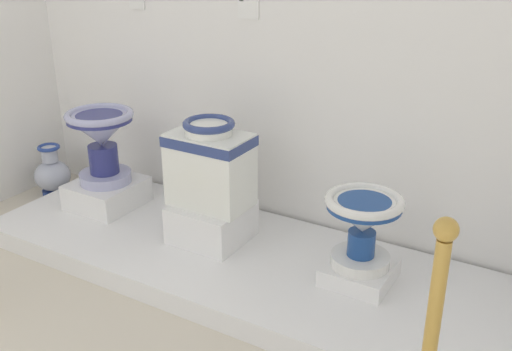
{
  "coord_description": "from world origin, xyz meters",
  "views": [
    {
      "loc": [
        3.13,
        0.5,
        1.61
      ],
      "look_at": [
        1.83,
        2.7,
        0.54
      ],
      "focal_mm": 41.91,
      "sensor_mm": 36.0,
      "label": 1
    }
  ],
  "objects_px": {
    "antique_toilet_squat_floral": "(210,162)",
    "decorative_vase_corner": "(52,174)",
    "plinth_block_pale_glazed": "(359,273)",
    "antique_toilet_broad_patterned": "(101,135)",
    "plinth_block_squat_floral": "(212,221)",
    "antique_toilet_pale_glazed": "(363,219)",
    "info_placard_second": "(248,6)",
    "plinth_block_broad_patterned": "(107,193)"
  },
  "relations": [
    {
      "from": "plinth_block_pale_glazed",
      "to": "antique_toilet_pale_glazed",
      "type": "relative_size",
      "value": 0.85
    },
    {
      "from": "antique_toilet_squat_floral",
      "to": "plinth_block_squat_floral",
      "type": "bearing_deg",
      "value": 116.57
    },
    {
      "from": "antique_toilet_broad_patterned",
      "to": "plinth_block_squat_floral",
      "type": "bearing_deg",
      "value": -2.15
    },
    {
      "from": "plinth_block_squat_floral",
      "to": "antique_toilet_squat_floral",
      "type": "bearing_deg",
      "value": -63.43
    },
    {
      "from": "plinth_block_broad_patterned",
      "to": "antique_toilet_broad_patterned",
      "type": "relative_size",
      "value": 0.92
    },
    {
      "from": "plinth_block_squat_floral",
      "to": "info_placard_second",
      "type": "distance_m",
      "value": 1.12
    },
    {
      "from": "plinth_block_squat_floral",
      "to": "antique_toilet_squat_floral",
      "type": "height_order",
      "value": "antique_toilet_squat_floral"
    },
    {
      "from": "antique_toilet_squat_floral",
      "to": "decorative_vase_corner",
      "type": "relative_size",
      "value": 1.34
    },
    {
      "from": "plinth_block_pale_glazed",
      "to": "antique_toilet_broad_patterned",
      "type": "bearing_deg",
      "value": 179.35
    },
    {
      "from": "plinth_block_broad_patterned",
      "to": "plinth_block_pale_glazed",
      "type": "relative_size",
      "value": 1.3
    },
    {
      "from": "antique_toilet_squat_floral",
      "to": "plinth_block_pale_glazed",
      "type": "bearing_deg",
      "value": 0.75
    },
    {
      "from": "info_placard_second",
      "to": "antique_toilet_broad_patterned",
      "type": "bearing_deg",
      "value": -150.71
    },
    {
      "from": "plinth_block_pale_glazed",
      "to": "info_placard_second",
      "type": "relative_size",
      "value": 2.41
    },
    {
      "from": "antique_toilet_broad_patterned",
      "to": "info_placard_second",
      "type": "height_order",
      "value": "info_placard_second"
    },
    {
      "from": "antique_toilet_squat_floral",
      "to": "decorative_vase_corner",
      "type": "bearing_deg",
      "value": 174.2
    },
    {
      "from": "plinth_block_squat_floral",
      "to": "decorative_vase_corner",
      "type": "bearing_deg",
      "value": 174.2
    },
    {
      "from": "antique_toilet_pale_glazed",
      "to": "decorative_vase_corner",
      "type": "height_order",
      "value": "antique_toilet_pale_glazed"
    },
    {
      "from": "plinth_block_broad_patterned",
      "to": "info_placard_second",
      "type": "xyz_separation_m",
      "value": [
        0.72,
        0.4,
        1.05
      ]
    },
    {
      "from": "antique_toilet_pale_glazed",
      "to": "info_placard_second",
      "type": "relative_size",
      "value": 2.83
    },
    {
      "from": "plinth_block_broad_patterned",
      "to": "plinth_block_squat_floral",
      "type": "relative_size",
      "value": 1.09
    },
    {
      "from": "plinth_block_squat_floral",
      "to": "antique_toilet_pale_glazed",
      "type": "bearing_deg",
      "value": 0.75
    },
    {
      "from": "antique_toilet_broad_patterned",
      "to": "info_placard_second",
      "type": "relative_size",
      "value": 3.41
    },
    {
      "from": "antique_toilet_pale_glazed",
      "to": "decorative_vase_corner",
      "type": "relative_size",
      "value": 1.05
    },
    {
      "from": "antique_toilet_broad_patterned",
      "to": "plinth_block_squat_floral",
      "type": "distance_m",
      "value": 0.82
    },
    {
      "from": "antique_toilet_broad_patterned",
      "to": "plinth_block_squat_floral",
      "type": "relative_size",
      "value": 1.18
    },
    {
      "from": "antique_toilet_squat_floral",
      "to": "info_placard_second",
      "type": "height_order",
      "value": "info_placard_second"
    },
    {
      "from": "antique_toilet_broad_patterned",
      "to": "decorative_vase_corner",
      "type": "bearing_deg",
      "value": 169.56
    },
    {
      "from": "plinth_block_pale_glazed",
      "to": "info_placard_second",
      "type": "xyz_separation_m",
      "value": [
        -0.84,
        0.42,
        1.08
      ]
    },
    {
      "from": "plinth_block_pale_glazed",
      "to": "antique_toilet_pale_glazed",
      "type": "bearing_deg",
      "value": -135.0
    },
    {
      "from": "plinth_block_squat_floral",
      "to": "antique_toilet_squat_floral",
      "type": "xyz_separation_m",
      "value": [
        0.0,
        -0.0,
        0.33
      ]
    },
    {
      "from": "plinth_block_pale_glazed",
      "to": "decorative_vase_corner",
      "type": "distance_m",
      "value": 2.15
    },
    {
      "from": "plinth_block_squat_floral",
      "to": "plinth_block_pale_glazed",
      "type": "xyz_separation_m",
      "value": [
        0.81,
        0.01,
        -0.06
      ]
    },
    {
      "from": "plinth_block_broad_patterned",
      "to": "plinth_block_squat_floral",
      "type": "height_order",
      "value": "plinth_block_squat_floral"
    },
    {
      "from": "plinth_block_squat_floral",
      "to": "decorative_vase_corner",
      "type": "height_order",
      "value": "decorative_vase_corner"
    },
    {
      "from": "antique_toilet_pale_glazed",
      "to": "antique_toilet_squat_floral",
      "type": "bearing_deg",
      "value": -179.25
    },
    {
      "from": "plinth_block_broad_patterned",
      "to": "antique_toilet_pale_glazed",
      "type": "distance_m",
      "value": 1.58
    },
    {
      "from": "plinth_block_broad_patterned",
      "to": "plinth_block_squat_floral",
      "type": "distance_m",
      "value": 0.76
    },
    {
      "from": "antique_toilet_squat_floral",
      "to": "plinth_block_pale_glazed",
      "type": "distance_m",
      "value": 0.89
    },
    {
      "from": "antique_toilet_broad_patterned",
      "to": "plinth_block_pale_glazed",
      "type": "height_order",
      "value": "antique_toilet_broad_patterned"
    },
    {
      "from": "decorative_vase_corner",
      "to": "plinth_block_squat_floral",
      "type": "bearing_deg",
      "value": -5.8
    },
    {
      "from": "antique_toilet_broad_patterned",
      "to": "plinth_block_pale_glazed",
      "type": "xyz_separation_m",
      "value": [
        1.56,
        -0.02,
        -0.38
      ]
    },
    {
      "from": "plinth_block_pale_glazed",
      "to": "decorative_vase_corner",
      "type": "bearing_deg",
      "value": 176.65
    }
  ]
}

